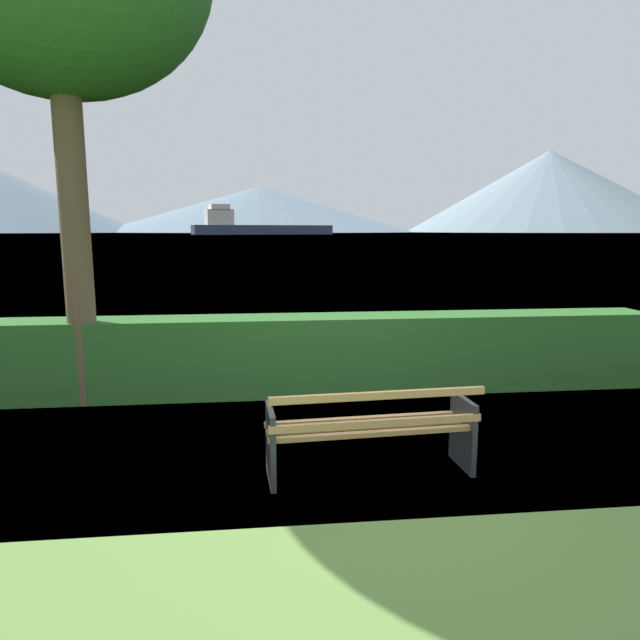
% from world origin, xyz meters
% --- Properties ---
extents(ground_plane, '(1400.00, 1400.00, 0.00)m').
position_xyz_m(ground_plane, '(0.00, 0.00, 0.00)').
color(ground_plane, '#567A38').
extents(water_surface, '(620.00, 620.00, 0.00)m').
position_xyz_m(water_surface, '(0.00, 309.13, 0.00)').
color(water_surface, '#6B8EA3').
rests_on(water_surface, ground_plane).
extents(park_bench, '(1.93, 0.69, 0.87)m').
position_xyz_m(park_bench, '(0.00, -0.06, 0.43)').
color(park_bench, tan).
rests_on(park_bench, ground_plane).
extents(hedge_row, '(9.04, 0.69, 1.06)m').
position_xyz_m(hedge_row, '(0.00, 2.66, 0.53)').
color(hedge_row, '#285B23').
rests_on(hedge_row, ground_plane).
extents(cargo_ship_large, '(70.84, 30.52, 14.44)m').
position_xyz_m(cargo_ship_large, '(-3.42, 276.00, 4.04)').
color(cargo_ship_large, '#2D384C').
rests_on(cargo_ship_large, water_surface).
extents(distant_hills, '(938.04, 407.32, 86.52)m').
position_xyz_m(distant_hills, '(-59.10, 567.71, 38.80)').
color(distant_hills, slate).
rests_on(distant_hills, ground_plane).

